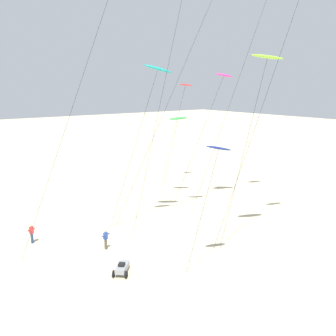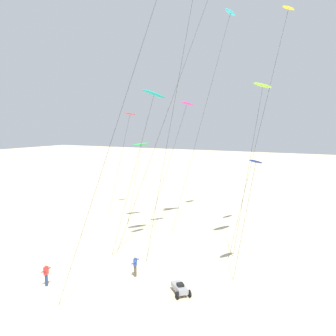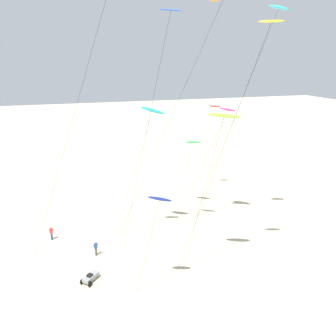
{
  "view_description": "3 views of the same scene",
  "coord_description": "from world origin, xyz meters",
  "px_view_note": "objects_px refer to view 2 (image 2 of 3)",
  "views": [
    {
      "loc": [
        28.43,
        -12.1,
        13.22
      ],
      "look_at": [
        1.34,
        8.1,
        5.86
      ],
      "focal_mm": 40.91,
      "sensor_mm": 36.0,
      "label": 1
    },
    {
      "loc": [
        16.88,
        -21.46,
        11.9
      ],
      "look_at": [
        -1.34,
        12.89,
        7.12
      ],
      "focal_mm": 38.82,
      "sensor_mm": 36.0,
      "label": 2
    },
    {
      "loc": [
        35.21,
        -1.16,
        19.91
      ],
      "look_at": [
        0.84,
        9.54,
        8.57
      ],
      "focal_mm": 37.69,
      "sensor_mm": 36.0,
      "label": 3
    }
  ],
  "objects_px": {
    "kite_green": "(141,145)",
    "kite_red": "(129,116)",
    "kite_lime": "(263,87)",
    "kite_flyer_middle": "(135,265)",
    "kite_yellow": "(287,16)",
    "kite_navy": "(255,163)",
    "kite_magenta": "(186,105)",
    "kite_flyer_nearest": "(46,274)",
    "kite_teal": "(154,95)",
    "kite_cyan": "(229,16)",
    "beach_buggy": "(180,288)"
  },
  "relations": [
    {
      "from": "kite_red",
      "to": "kite_flyer_nearest",
      "type": "xyz_separation_m",
      "value": [
        8.17,
        -23.3,
        -11.98
      ]
    },
    {
      "from": "kite_green",
      "to": "kite_magenta",
      "type": "height_order",
      "value": "kite_magenta"
    },
    {
      "from": "beach_buggy",
      "to": "kite_flyer_nearest",
      "type": "bearing_deg",
      "value": -159.43
    },
    {
      "from": "kite_navy",
      "to": "kite_yellow",
      "type": "bearing_deg",
      "value": 87.93
    },
    {
      "from": "kite_navy",
      "to": "kite_cyan",
      "type": "distance_m",
      "value": 21.85
    },
    {
      "from": "kite_magenta",
      "to": "kite_flyer_nearest",
      "type": "bearing_deg",
      "value": -94.99
    },
    {
      "from": "kite_teal",
      "to": "kite_magenta",
      "type": "relative_size",
      "value": 1.04
    },
    {
      "from": "kite_flyer_nearest",
      "to": "kite_flyer_middle",
      "type": "height_order",
      "value": "same"
    },
    {
      "from": "kite_red",
      "to": "kite_flyer_nearest",
      "type": "distance_m",
      "value": 27.45
    },
    {
      "from": "kite_yellow",
      "to": "kite_magenta",
      "type": "bearing_deg",
      "value": 166.84
    },
    {
      "from": "kite_yellow",
      "to": "beach_buggy",
      "type": "distance_m",
      "value": 25.92
    },
    {
      "from": "kite_navy",
      "to": "kite_magenta",
      "type": "height_order",
      "value": "kite_magenta"
    },
    {
      "from": "kite_teal",
      "to": "kite_flyer_nearest",
      "type": "height_order",
      "value": "kite_teal"
    },
    {
      "from": "beach_buggy",
      "to": "kite_lime",
      "type": "bearing_deg",
      "value": 77.53
    },
    {
      "from": "kite_navy",
      "to": "beach_buggy",
      "type": "distance_m",
      "value": 10.8
    },
    {
      "from": "kite_teal",
      "to": "kite_flyer_middle",
      "type": "distance_m",
      "value": 15.42
    },
    {
      "from": "kite_red",
      "to": "kite_magenta",
      "type": "distance_m",
      "value": 10.45
    },
    {
      "from": "kite_red",
      "to": "kite_flyer_nearest",
      "type": "bearing_deg",
      "value": -70.67
    },
    {
      "from": "kite_red",
      "to": "kite_cyan",
      "type": "bearing_deg",
      "value": -0.64
    },
    {
      "from": "kite_lime",
      "to": "kite_flyer_nearest",
      "type": "bearing_deg",
      "value": -128.13
    },
    {
      "from": "kite_teal",
      "to": "kite_green",
      "type": "height_order",
      "value": "kite_teal"
    },
    {
      "from": "kite_flyer_nearest",
      "to": "kite_lime",
      "type": "bearing_deg",
      "value": 51.87
    },
    {
      "from": "kite_lime",
      "to": "beach_buggy",
      "type": "bearing_deg",
      "value": -102.47
    },
    {
      "from": "kite_green",
      "to": "kite_navy",
      "type": "relative_size",
      "value": 1.04
    },
    {
      "from": "kite_yellow",
      "to": "kite_flyer_nearest",
      "type": "bearing_deg",
      "value": -126.7
    },
    {
      "from": "kite_lime",
      "to": "kite_flyer_middle",
      "type": "xyz_separation_m",
      "value": [
        -6.93,
        -10.58,
        -14.27
      ]
    },
    {
      "from": "kite_cyan",
      "to": "kite_flyer_middle",
      "type": "relative_size",
      "value": 14.89
    },
    {
      "from": "kite_red",
      "to": "kite_flyer_middle",
      "type": "relative_size",
      "value": 8.05
    },
    {
      "from": "kite_navy",
      "to": "kite_flyer_nearest",
      "type": "bearing_deg",
      "value": -144.58
    },
    {
      "from": "kite_cyan",
      "to": "beach_buggy",
      "type": "height_order",
      "value": "kite_cyan"
    },
    {
      "from": "kite_magenta",
      "to": "kite_flyer_nearest",
      "type": "relative_size",
      "value": 8.69
    },
    {
      "from": "kite_yellow",
      "to": "kite_navy",
      "type": "bearing_deg",
      "value": -92.07
    },
    {
      "from": "kite_navy",
      "to": "beach_buggy",
      "type": "xyz_separation_m",
      "value": [
        -3.62,
        -5.68,
        -8.44
      ]
    },
    {
      "from": "kite_lime",
      "to": "kite_navy",
      "type": "relative_size",
      "value": 1.68
    },
    {
      "from": "kite_cyan",
      "to": "kite_magenta",
      "type": "bearing_deg",
      "value": -145.01
    },
    {
      "from": "kite_navy",
      "to": "kite_flyer_middle",
      "type": "height_order",
      "value": "kite_navy"
    },
    {
      "from": "kite_magenta",
      "to": "kite_flyer_middle",
      "type": "relative_size",
      "value": 8.69
    },
    {
      "from": "kite_green",
      "to": "kite_red",
      "type": "relative_size",
      "value": 0.72
    },
    {
      "from": "kite_magenta",
      "to": "kite_navy",
      "type": "bearing_deg",
      "value": -45.26
    },
    {
      "from": "kite_lime",
      "to": "kite_teal",
      "type": "xyz_separation_m",
      "value": [
        -9.17,
        -3.72,
        -0.65
      ]
    },
    {
      "from": "kite_magenta",
      "to": "kite_flyer_middle",
      "type": "bearing_deg",
      "value": -78.97
    },
    {
      "from": "kite_yellow",
      "to": "kite_navy",
      "type": "xyz_separation_m",
      "value": [
        -0.31,
        -8.52,
        -12.88
      ]
    },
    {
      "from": "kite_flyer_nearest",
      "to": "kite_flyer_middle",
      "type": "bearing_deg",
      "value": 42.45
    },
    {
      "from": "kite_lime",
      "to": "kite_flyer_nearest",
      "type": "height_order",
      "value": "kite_lime"
    },
    {
      "from": "kite_lime",
      "to": "kite_yellow",
      "type": "height_order",
      "value": "kite_yellow"
    },
    {
      "from": "kite_lime",
      "to": "kite_yellow",
      "type": "xyz_separation_m",
      "value": [
        1.37,
        2.64,
        6.59
      ]
    },
    {
      "from": "kite_flyer_nearest",
      "to": "beach_buggy",
      "type": "height_order",
      "value": "kite_flyer_nearest"
    },
    {
      "from": "kite_yellow",
      "to": "kite_red",
      "type": "relative_size",
      "value": 1.68
    },
    {
      "from": "kite_lime",
      "to": "kite_teal",
      "type": "bearing_deg",
      "value": -157.95
    },
    {
      "from": "kite_flyer_middle",
      "to": "kite_yellow",
      "type": "bearing_deg",
      "value": 57.88
    }
  ]
}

